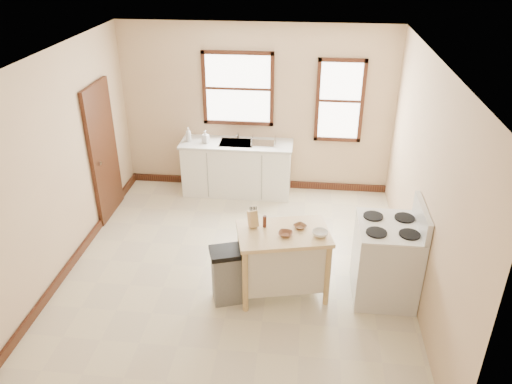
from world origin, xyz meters
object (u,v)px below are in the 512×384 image
soap_bottle_b (206,137)px  bowl_b (300,226)px  bowl_a (285,234)px  soap_bottle_a (188,134)px  dish_rack (264,141)px  pepper_grinder (265,221)px  kitchen_island (283,262)px  gas_stove (387,251)px  trash_bin (227,275)px  bowl_c (320,233)px  knife_block (253,219)px

soap_bottle_b → bowl_b: 2.94m
soap_bottle_b → bowl_a: (1.47, -2.63, -0.12)m
soap_bottle_a → bowl_b: soap_bottle_a is taller
dish_rack → pepper_grinder: (0.25, -2.51, -0.01)m
kitchen_island → gas_stove: size_ratio=0.86×
bowl_a → bowl_b: (0.16, 0.18, -0.00)m
bowl_b → trash_bin: (-0.85, -0.34, -0.54)m
kitchen_island → dish_rack: bearing=87.5°
bowl_c → trash_bin: (-1.08, -0.19, -0.55)m
kitchen_island → bowl_b: 0.51m
dish_rack → bowl_c: size_ratio=2.14×
soap_bottle_b → bowl_c: (1.87, -2.59, -0.11)m
dish_rack → kitchen_island: 2.69m
soap_bottle_b → dish_rack: 0.96m
dish_rack → kitchen_island: (0.48, -2.60, -0.53)m
soap_bottle_b → bowl_a: 3.01m
bowl_a → bowl_c: (0.40, 0.04, 0.01)m
bowl_a → bowl_b: bearing=48.5°
pepper_grinder → bowl_a: (0.26, -0.16, -0.05)m
dish_rack → bowl_b: bearing=-88.5°
pepper_grinder → bowl_b: bearing=3.6°
trash_bin → soap_bottle_a: bearing=92.5°
kitchen_island → knife_block: bearing=154.6°
knife_block → bowl_c: 0.81m
bowl_b → trash_bin: 1.06m
knife_block → bowl_b: (0.56, 0.03, -0.08)m
soap_bottle_a → bowl_c: bearing=-58.5°
kitchen_island → bowl_b: size_ratio=7.30×
trash_bin → dish_rack: bearing=68.0°
soap_bottle_b → kitchen_island: bearing=-40.9°
soap_bottle_b → trash_bin: soap_bottle_b is taller
pepper_grinder → bowl_b: 0.43m
kitchen_island → pepper_grinder: size_ratio=7.19×
pepper_grinder → trash_bin: 0.80m
kitchen_island → bowl_a: bowl_a is taller
pepper_grinder → gas_stove: (1.47, 0.01, -0.33)m
bowl_b → kitchen_island: bearing=-149.3°
soap_bottle_a → gas_stove: 3.89m
trash_bin → bowl_c: bearing=-8.6°
dish_rack → bowl_c: (0.91, -2.63, -0.06)m
soap_bottle_a → soap_bottle_b: size_ratio=1.16×
knife_block → gas_stove: (1.61, 0.01, -0.35)m
bowl_b → trash_bin: bearing=-158.4°
soap_bottle_a → bowl_c: (2.16, -2.61, -0.13)m
soap_bottle_b → knife_block: soap_bottle_b is taller
soap_bottle_b → pepper_grinder: 2.75m
trash_bin → kitchen_island: bearing=0.3°
dish_rack → bowl_a: 2.72m
kitchen_island → bowl_c: (0.43, -0.03, 0.47)m
soap_bottle_a → soap_bottle_b: soap_bottle_a is taller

